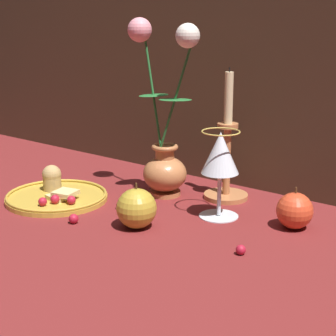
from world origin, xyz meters
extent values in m
plane|color=maroon|center=(0.00, 0.00, 0.00)|extent=(2.40, 2.40, 0.00)
cylinder|color=#B77042|center=(-0.07, 0.11, 0.01)|extent=(0.07, 0.07, 0.01)
ellipsoid|color=#B77042|center=(-0.07, 0.11, 0.05)|extent=(0.10, 0.10, 0.08)
cylinder|color=#B77042|center=(-0.07, 0.11, 0.09)|extent=(0.04, 0.04, 0.03)
torus|color=#B77042|center=(-0.07, 0.11, 0.11)|extent=(0.06, 0.06, 0.01)
cylinder|color=#23662D|center=(-0.10, 0.10, 0.24)|extent=(0.06, 0.02, 0.25)
ellipsoid|color=#23662D|center=(-0.10, 0.10, 0.22)|extent=(0.06, 0.08, 0.00)
sphere|color=pink|center=(-0.13, 0.09, 0.36)|extent=(0.05, 0.05, 0.05)
cylinder|color=#23662D|center=(-0.03, 0.10, 0.23)|extent=(0.08, 0.02, 0.24)
ellipsoid|color=#23662D|center=(-0.04, 0.10, 0.22)|extent=(0.08, 0.07, 0.00)
sphere|color=silver|center=(0.00, 0.09, 0.35)|extent=(0.05, 0.05, 0.05)
cylinder|color=gold|center=(-0.23, -0.07, 0.01)|extent=(0.22, 0.22, 0.01)
torus|color=gold|center=(-0.23, -0.07, 0.01)|extent=(0.22, 0.22, 0.01)
cylinder|color=tan|center=(-0.27, -0.04, 0.03)|extent=(0.04, 0.04, 0.04)
sphere|color=tan|center=(-0.27, -0.04, 0.05)|extent=(0.04, 0.04, 0.04)
cube|color=#DBBC7A|center=(-0.21, -0.08, 0.01)|extent=(0.05, 0.05, 0.01)
cube|color=#DBBC7A|center=(-0.20, -0.07, 0.03)|extent=(0.05, 0.05, 0.01)
sphere|color=#AD192D|center=(-0.21, -0.13, 0.02)|extent=(0.02, 0.02, 0.02)
sphere|color=#AD192D|center=(-0.20, -0.10, 0.02)|extent=(0.02, 0.02, 0.02)
sphere|color=#AD192D|center=(-0.17, -0.08, 0.02)|extent=(0.02, 0.02, 0.02)
cylinder|color=silver|center=(0.10, 0.07, 0.00)|extent=(0.08, 0.08, 0.00)
cylinder|color=silver|center=(0.10, 0.07, 0.05)|extent=(0.01, 0.01, 0.09)
cone|color=silver|center=(0.10, 0.07, 0.13)|extent=(0.07, 0.07, 0.08)
cone|color=gold|center=(0.10, 0.07, 0.12)|extent=(0.07, 0.07, 0.06)
torus|color=gold|center=(0.10, 0.07, 0.17)|extent=(0.08, 0.08, 0.00)
cylinder|color=#B77042|center=(0.05, 0.17, 0.01)|extent=(0.10, 0.10, 0.01)
cylinder|color=#B77042|center=(0.05, 0.17, 0.08)|extent=(0.02, 0.02, 0.15)
cylinder|color=#B77042|center=(0.05, 0.17, 0.16)|extent=(0.04, 0.04, 0.01)
cylinder|color=beige|center=(0.05, 0.17, 0.22)|extent=(0.02, 0.02, 0.11)
cylinder|color=black|center=(0.05, 0.17, 0.28)|extent=(0.00, 0.00, 0.01)
sphere|color=#B2932D|center=(0.01, -0.08, 0.04)|extent=(0.08, 0.08, 0.08)
cylinder|color=#4C3319|center=(0.01, -0.08, 0.08)|extent=(0.00, 0.00, 0.01)
sphere|color=#D14223|center=(0.25, 0.10, 0.04)|extent=(0.07, 0.07, 0.07)
cylinder|color=#4C3319|center=(0.25, 0.10, 0.08)|extent=(0.00, 0.00, 0.01)
sphere|color=#AD192D|center=(-0.09, -0.02, 0.01)|extent=(0.02, 0.02, 0.02)
sphere|color=#AD192D|center=(-0.10, -0.14, 0.01)|extent=(0.02, 0.02, 0.02)
sphere|color=#AD192D|center=(0.23, -0.06, 0.01)|extent=(0.02, 0.02, 0.02)
camera|label=1|loc=(0.67, -0.83, 0.40)|focal=60.00mm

